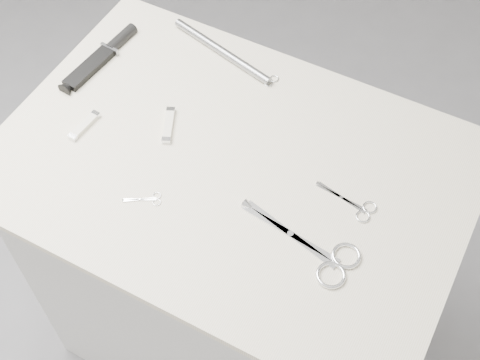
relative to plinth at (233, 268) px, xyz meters
The scene contains 11 objects.
ground 0.46m from the plinth, ahead, with size 4.00×4.00×0.01m, color gray.
plinth is the anchor object (origin of this frame).
display_board 0.46m from the plinth, ahead, with size 1.00×0.70×0.02m, color beige.
large_shears 0.55m from the plinth, 23.18° to the right, with size 0.26×0.11×0.01m.
embroidery_scissors_a 0.55m from the plinth, ahead, with size 0.13×0.06×0.00m.
embroidery_scissors_b 0.54m from the plinth, 101.27° to the left, with size 0.10×0.05×0.00m.
tiny_scissors 0.51m from the plinth, 123.92° to the right, with size 0.07×0.06×0.00m.
sheathed_knife 0.65m from the plinth, 161.68° to the left, with size 0.06×0.24×0.03m.
pocket_knife_a 0.58m from the plinth, 169.35° to the right, with size 0.03×0.09×0.01m.
pocket_knife_b 0.51m from the plinth, behind, with size 0.06×0.10×0.01m.
metal_rail 0.58m from the plinth, 122.39° to the left, with size 0.02×0.02×0.30m, color gray.
Camera 1 is at (0.41, -0.73, 2.05)m, focal length 50.00 mm.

